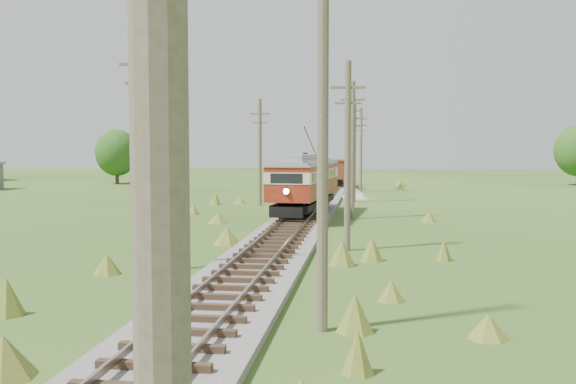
# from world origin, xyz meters

# --- Properties ---
(railbed_main) EXTENTS (3.60, 96.00, 0.57)m
(railbed_main) POSITION_xyz_m (0.00, 34.00, 0.19)
(railbed_main) COLOR #605B54
(railbed_main) RESTS_ON ground
(switch_marker) EXTENTS (0.45, 0.06, 1.08)m
(switch_marker) POSITION_xyz_m (-0.20, 1.50, 0.63)
(switch_marker) COLOR black
(switch_marker) RESTS_ON ground
(streetcar) EXTENTS (3.85, 12.30, 5.57)m
(streetcar) POSITION_xyz_m (-0.00, 31.81, 2.60)
(streetcar) COLOR black
(streetcar) RESTS_ON ground
(gondola) EXTENTS (3.43, 8.44, 2.73)m
(gondola) POSITION_xyz_m (0.00, 63.59, 2.04)
(gondola) COLOR black
(gondola) RESTS_ON ground
(gravel_pile) EXTENTS (2.89, 3.06, 1.05)m
(gravel_pile) POSITION_xyz_m (3.01, 48.42, 0.49)
(gravel_pile) COLOR gray
(gravel_pile) RESTS_ON ground
(utility_pole_r_0) EXTENTS (1.60, 0.30, 8.50)m
(utility_pole_r_0) POSITION_xyz_m (3.20, -8.00, 4.37)
(utility_pole_r_0) COLOR brown
(utility_pole_r_0) RESTS_ON ground
(utility_pole_r_1) EXTENTS (0.30, 0.30, 8.80)m
(utility_pole_r_1) POSITION_xyz_m (3.10, 5.00, 4.40)
(utility_pole_r_1) COLOR brown
(utility_pole_r_1) RESTS_ON ground
(utility_pole_r_2) EXTENTS (1.60, 0.30, 8.60)m
(utility_pole_r_2) POSITION_xyz_m (3.30, 18.00, 4.42)
(utility_pole_r_2) COLOR brown
(utility_pole_r_2) RESTS_ON ground
(utility_pole_r_3) EXTENTS (1.60, 0.30, 9.00)m
(utility_pole_r_3) POSITION_xyz_m (3.20, 31.00, 4.63)
(utility_pole_r_3) COLOR brown
(utility_pole_r_3) RESTS_ON ground
(utility_pole_r_4) EXTENTS (1.60, 0.30, 8.40)m
(utility_pole_r_4) POSITION_xyz_m (3.00, 44.00, 4.32)
(utility_pole_r_4) COLOR brown
(utility_pole_r_4) RESTS_ON ground
(utility_pole_r_5) EXTENTS (1.60, 0.30, 8.90)m
(utility_pole_r_5) POSITION_xyz_m (3.40, 57.00, 4.58)
(utility_pole_r_5) COLOR brown
(utility_pole_r_5) RESTS_ON ground
(utility_pole_r_6) EXTENTS (1.60, 0.30, 8.70)m
(utility_pole_r_6) POSITION_xyz_m (3.20, 70.00, 4.47)
(utility_pole_r_6) COLOR brown
(utility_pole_r_6) RESTS_ON ground
(utility_pole_l_a) EXTENTS (1.60, 0.30, 9.00)m
(utility_pole_l_a) POSITION_xyz_m (-4.20, 12.00, 4.63)
(utility_pole_l_a) COLOR brown
(utility_pole_l_a) RESTS_ON ground
(utility_pole_l_b) EXTENTS (1.60, 0.30, 8.60)m
(utility_pole_l_b) POSITION_xyz_m (-4.50, 40.00, 4.42)
(utility_pole_l_b) COLOR brown
(utility_pole_l_b) RESTS_ON ground
(tree_mid_a) EXTENTS (5.46, 5.46, 7.03)m
(tree_mid_a) POSITION_xyz_m (-28.00, 68.00, 4.02)
(tree_mid_a) COLOR #38281C
(tree_mid_a) RESTS_ON ground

